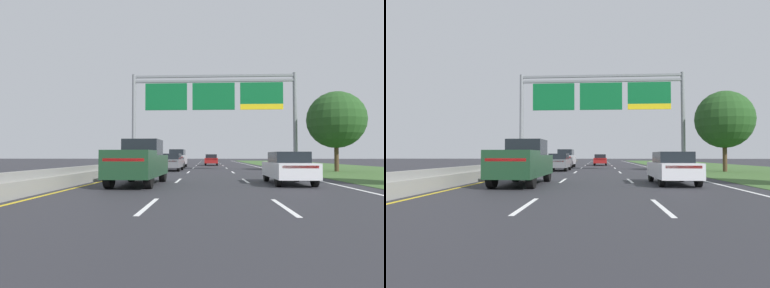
{
  "view_description": "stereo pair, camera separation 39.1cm",
  "coord_description": "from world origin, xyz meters",
  "views": [
    {
      "loc": [
        -0.2,
        1.67,
        1.39
      ],
      "look_at": [
        -1.3,
        23.67,
        2.18
      ],
      "focal_mm": 30.07,
      "sensor_mm": 36.0,
      "label": 1
    },
    {
      "loc": [
        0.2,
        1.69,
        1.39
      ],
      "look_at": [
        -1.3,
        23.67,
        2.18
      ],
      "focal_mm": 30.07,
      "sensor_mm": 36.0,
      "label": 2
    }
  ],
  "objects": [
    {
      "name": "grass_verge_right",
      "position": [
        13.95,
        35.0,
        0.01
      ],
      "size": [
        14.0,
        110.0,
        0.02
      ],
      "primitive_type": "cube",
      "color": "#3D602D",
      "rests_on": "ground"
    },
    {
      "name": "car_red_centre_lane_sedan",
      "position": [
        0.24,
        47.67,
        0.82
      ],
      "size": [
        1.87,
        4.42,
        1.57
      ],
      "rotation": [
        0.0,
        0.0,
        1.56
      ],
      "color": "maroon",
      "rests_on": "ground"
    },
    {
      "name": "car_silver_left_lane_suv",
      "position": [
        -3.79,
        39.51,
        1.1
      ],
      "size": [
        1.95,
        4.72,
        2.11
      ],
      "rotation": [
        0.0,
        0.0,
        1.56
      ],
      "color": "#B2B5BA",
      "rests_on": "ground"
    },
    {
      "name": "car_white_right_lane_sedan",
      "position": [
        3.72,
        17.67,
        0.82
      ],
      "size": [
        1.84,
        4.41,
        1.57
      ],
      "rotation": [
        0.0,
        0.0,
        1.57
      ],
      "color": "silver",
      "rests_on": "ground"
    },
    {
      "name": "ground_plane",
      "position": [
        0.0,
        35.0,
        0.0
      ],
      "size": [
        220.0,
        220.0,
        0.0
      ],
      "primitive_type": "plane",
      "color": "#2B2B30"
    },
    {
      "name": "pickup_truck_darkgreen",
      "position": [
        -3.5,
        16.96,
        1.07
      ],
      "size": [
        2.1,
        5.44,
        2.2
      ],
      "rotation": [
        0.0,
        0.0,
        1.55
      ],
      "color": "#193D23",
      "rests_on": "ground"
    },
    {
      "name": "car_grey_left_lane_sedan",
      "position": [
        -3.55,
        31.11,
        0.82
      ],
      "size": [
        1.94,
        4.45,
        1.57
      ],
      "rotation": [
        0.0,
        0.0,
        1.54
      ],
      "color": "slate",
      "rests_on": "ground"
    },
    {
      "name": "roadside_tree_mid",
      "position": [
        10.94,
        30.15,
        4.5
      ],
      "size": [
        4.94,
        4.94,
        6.98
      ],
      "color": "#4C3823",
      "rests_on": "ground"
    },
    {
      "name": "overhead_sign_gantry",
      "position": [
        0.3,
        30.87,
        6.36
      ],
      "size": [
        15.06,
        0.42,
        8.91
      ],
      "color": "gray",
      "rests_on": "ground"
    },
    {
      "name": "median_barrier_concrete",
      "position": [
        -6.6,
        35.0,
        0.35
      ],
      "size": [
        0.6,
        110.0,
        0.85
      ],
      "color": "gray",
      "rests_on": "ground"
    },
    {
      "name": "lane_striping",
      "position": [
        0.0,
        34.54,
        0.0
      ],
      "size": [
        11.96,
        106.0,
        0.01
      ],
      "color": "white",
      "rests_on": "ground"
    }
  ]
}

